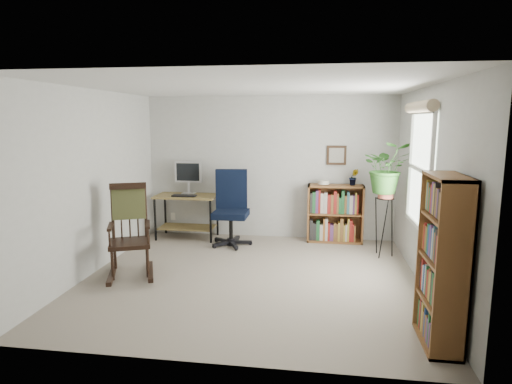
% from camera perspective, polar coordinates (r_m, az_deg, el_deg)
% --- Properties ---
extents(floor, '(4.20, 4.00, 0.00)m').
position_cam_1_polar(floor, '(5.62, -0.60, -11.31)').
color(floor, gray).
rests_on(floor, ground).
extents(ceiling, '(4.20, 4.00, 0.00)m').
position_cam_1_polar(ceiling, '(5.26, -0.64, 13.91)').
color(ceiling, silver).
rests_on(ceiling, ground).
extents(wall_back, '(4.20, 0.00, 2.40)m').
position_cam_1_polar(wall_back, '(7.27, 1.81, 3.26)').
color(wall_back, '#B5B5B1').
rests_on(wall_back, ground).
extents(wall_front, '(4.20, 0.00, 2.40)m').
position_cam_1_polar(wall_front, '(3.38, -5.85, -4.24)').
color(wall_front, '#B5B5B1').
rests_on(wall_front, ground).
extents(wall_left, '(0.00, 4.00, 2.40)m').
position_cam_1_polar(wall_left, '(6.00, -20.86, 1.26)').
color(wall_left, '#B5B5B1').
rests_on(wall_left, ground).
extents(wall_right, '(0.00, 4.00, 2.40)m').
position_cam_1_polar(wall_right, '(5.40, 21.96, 0.33)').
color(wall_right, '#B5B5B1').
rests_on(wall_right, ground).
extents(window, '(0.12, 1.20, 1.50)m').
position_cam_1_polar(window, '(5.66, 20.99, 2.83)').
color(window, silver).
rests_on(window, wall_right).
extents(desk, '(1.03, 0.57, 0.74)m').
position_cam_1_polar(desk, '(7.41, -9.19, -3.25)').
color(desk, olive).
rests_on(desk, floor).
extents(monitor, '(0.46, 0.16, 0.56)m').
position_cam_1_polar(monitor, '(7.42, -9.00, 1.90)').
color(monitor, silver).
rests_on(monitor, desk).
extents(keyboard, '(0.40, 0.15, 0.02)m').
position_cam_1_polar(keyboard, '(7.22, -9.55, -0.48)').
color(keyboard, black).
rests_on(keyboard, desk).
extents(office_chair, '(0.76, 0.76, 1.23)m').
position_cam_1_polar(office_chair, '(6.84, -3.38, -2.13)').
color(office_chair, black).
rests_on(office_chair, floor).
extents(rocking_chair, '(0.98, 1.21, 1.22)m').
position_cam_1_polar(rocking_chair, '(5.71, -16.54, -4.95)').
color(rocking_chair, black).
rests_on(rocking_chair, floor).
extents(low_bookshelf, '(0.90, 0.30, 0.95)m').
position_cam_1_polar(low_bookshelf, '(7.18, 10.50, -2.84)').
color(low_bookshelf, brown).
rests_on(low_bookshelf, floor).
extents(tall_bookshelf, '(0.29, 0.67, 1.54)m').
position_cam_1_polar(tall_bookshelf, '(4.15, 23.61, -8.52)').
color(tall_bookshelf, brown).
rests_on(tall_bookshelf, floor).
extents(plant_stand, '(0.33, 0.33, 1.03)m').
position_cam_1_polar(plant_stand, '(6.58, 16.71, -3.91)').
color(plant_stand, black).
rests_on(plant_stand, floor).
extents(spider_plant, '(1.69, 1.88, 1.46)m').
position_cam_1_polar(spider_plant, '(6.42, 17.22, 6.29)').
color(spider_plant, '#2C6121').
rests_on(spider_plant, plant_stand).
extents(potted_plant_small, '(0.13, 0.24, 0.11)m').
position_cam_1_polar(potted_plant_small, '(7.11, 12.88, 1.31)').
color(potted_plant_small, '#2C6121').
rests_on(potted_plant_small, low_bookshelf).
extents(framed_picture, '(0.32, 0.04, 0.32)m').
position_cam_1_polar(framed_picture, '(7.18, 10.69, 4.83)').
color(framed_picture, black).
rests_on(framed_picture, wall_back).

